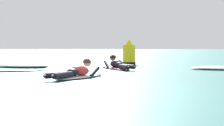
% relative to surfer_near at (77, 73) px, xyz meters
% --- Properties ---
extents(ground_plane, '(120.00, 120.00, 0.00)m').
position_rel_surfer_near_xyz_m(ground_plane, '(-0.25, 6.45, -0.14)').
color(ground_plane, '#387A75').
extents(surfer_near, '(1.49, 2.52, 0.53)m').
position_rel_surfer_near_xyz_m(surfer_near, '(0.00, 0.00, 0.00)').
color(surfer_near, white).
rests_on(surfer_near, ground).
extents(surfer_far, '(1.19, 2.60, 0.54)m').
position_rel_surfer_near_xyz_m(surfer_far, '(1.14, 4.18, -0.00)').
color(surfer_far, '#E54C66').
rests_on(surfer_far, ground).
extents(drifting_surfboard, '(2.17, 1.30, 0.16)m').
position_rel_surfer_near_xyz_m(drifting_surfboard, '(-2.18, 2.98, -0.10)').
color(drifting_surfboard, '#2DB2D1').
rests_on(drifting_surfboard, ground).
extents(whitewater_front, '(2.09, 1.54, 0.13)m').
position_rel_surfer_near_xyz_m(whitewater_front, '(4.57, 3.90, -0.08)').
color(whitewater_front, white).
rests_on(whitewater_front, ground).
extents(whitewater_mid_right, '(2.31, 1.66, 0.16)m').
position_rel_surfer_near_xyz_m(whitewater_mid_right, '(-2.33, 5.43, -0.06)').
color(whitewater_mid_right, white).
rests_on(whitewater_mid_right, ground).
extents(channel_marker_buoy, '(0.55, 0.55, 1.07)m').
position_rel_surfer_near_xyz_m(channel_marker_buoy, '(1.69, 7.65, 0.29)').
color(channel_marker_buoy, yellow).
rests_on(channel_marker_buoy, ground).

